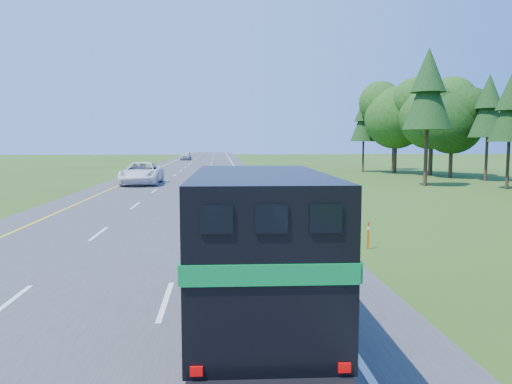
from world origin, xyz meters
TOP-DOWN VIEW (x-y plane):
  - road at (0.00, 50.00)m, footprint 15.00×260.00m
  - lane_markings at (0.00, 50.00)m, footprint 11.15×260.00m
  - horse_truck at (3.83, 8.64)m, footprint 2.45×7.33m
  - white_suv at (-3.72, 44.17)m, footprint 3.31×7.11m
  - far_car at (-3.64, 103.36)m, footprint 2.30×5.06m
  - delineator at (8.39, 16.41)m, footprint 0.08×0.04m

SIDE VIEW (x-z plane):
  - road at x=0.00m, z-range 0.00..0.04m
  - lane_markings at x=0.00m, z-range 0.04..0.05m
  - delineator at x=8.39m, z-range 0.04..1.02m
  - far_car at x=-3.64m, z-range 0.04..1.72m
  - white_suv at x=-3.72m, z-range 0.04..2.01m
  - horse_truck at x=3.83m, z-range 0.15..3.37m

